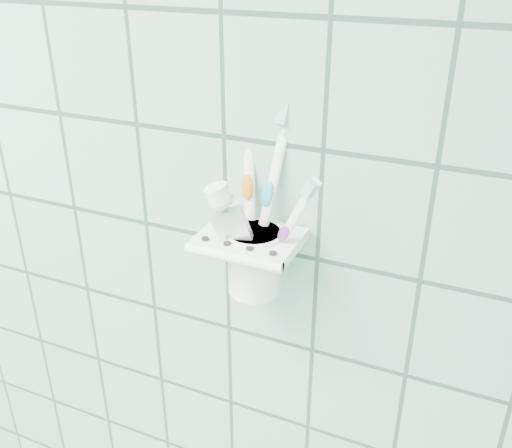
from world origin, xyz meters
TOP-DOWN VIEW (x-y plane):
  - holder_bracket at (0.67, 1.15)m, footprint 0.11×0.10m
  - cup at (0.67, 1.16)m, footprint 0.07×0.07m
  - toothbrush_pink at (0.66, 1.17)m, footprint 0.04×0.06m
  - toothbrush_blue at (0.66, 1.16)m, footprint 0.04×0.06m
  - toothbrush_orange at (0.67, 1.17)m, footprint 0.08×0.05m
  - toothpaste_tube at (0.68, 1.15)m, footprint 0.07×0.04m

SIDE VIEW (x-z plane):
  - cup at x=0.67m, z-range 1.22..1.30m
  - holder_bracket at x=0.67m, z-range 1.27..1.30m
  - toothpaste_tube at x=0.68m, z-range 1.23..1.38m
  - toothbrush_orange at x=0.67m, z-range 1.23..1.40m
  - toothbrush_blue at x=0.66m, z-range 1.23..1.44m
  - toothbrush_pink at x=0.66m, z-range 1.23..1.45m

